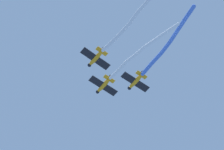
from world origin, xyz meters
TOP-DOWN VIEW (x-y plane):
  - airplane_lead at (-5.23, -2.72)m, footprint 5.83×7.51m
  - smoke_trail_lead at (-17.33, 2.24)m, footprint 20.27×7.59m
  - airplane_left_wing at (-7.18, 4.66)m, footprint 5.84×7.54m
  - smoke_trail_left_wing at (-20.89, 10.68)m, footprint 23.12×10.97m
  - airplane_right_wing at (-12.36, -5.45)m, footprint 5.82×7.48m
  - smoke_trail_right_wing at (-23.37, 0.56)m, footprint 17.71×11.04m

SIDE VIEW (x-z plane):
  - smoke_trail_lead at x=-17.33m, z-range 82.42..85.98m
  - smoke_trail_left_wing at x=-20.89m, z-range 84.22..85.80m
  - airplane_lead at x=-5.23m, z-range 84.68..86.57m
  - airplane_left_wing at x=-7.18m, z-range 84.68..86.57m
  - airplane_right_wing at x=-12.36m, z-range 84.98..86.87m
  - smoke_trail_right_wing at x=-23.37m, z-range 85.39..86.64m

